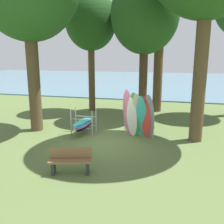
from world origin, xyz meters
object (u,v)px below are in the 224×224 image
leaning_board_pile (138,116)px  park_bench (70,160)px  board_storage_rack (84,123)px  tree_far_right_back (145,15)px  tree_mid_behind (91,22)px

leaning_board_pile → park_bench: bearing=-111.4°
board_storage_rack → park_bench: bearing=-74.9°
leaning_board_pile → board_storage_rack: size_ratio=1.10×
tree_far_right_back → tree_mid_behind: bearing=162.9°
leaning_board_pile → tree_mid_behind: bearing=128.1°
board_storage_rack → leaning_board_pile: bearing=-1.7°
leaning_board_pile → board_storage_rack: (-2.73, 0.08, -0.55)m
tree_far_right_back → park_bench: tree_far_right_back is taller
tree_far_right_back → board_storage_rack: size_ratio=3.95×
leaning_board_pile → park_bench: (-1.60, -4.09, -0.62)m
board_storage_rack → park_bench: (1.13, -4.17, -0.07)m
tree_far_right_back → leaning_board_pile: size_ratio=3.61×
tree_far_right_back → leaning_board_pile: 6.44m
tree_mid_behind → park_bench: (2.45, -9.26, -5.53)m
board_storage_rack → tree_far_right_back: bearing=59.1°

